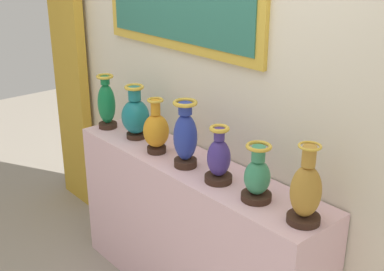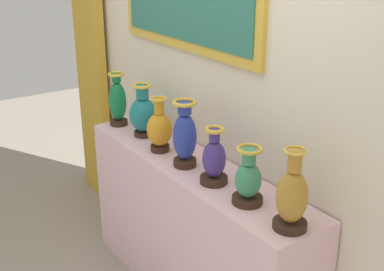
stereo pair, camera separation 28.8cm
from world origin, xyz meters
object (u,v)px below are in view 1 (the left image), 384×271
Objects in this scene: vase_indigo at (219,159)px; vase_jade at (257,177)px; vase_ochre at (306,192)px; vase_cobalt at (186,136)px; vase_teal at (135,115)px; vase_emerald at (107,104)px; vase_amber at (156,130)px.

vase_indigo is 1.06× the size of vase_jade.
vase_cobalt is at bearing -178.68° from vase_ochre.
vase_ochre reaches higher than vase_jade.
vase_teal is 1.10m from vase_jade.
vase_cobalt reaches higher than vase_emerald.
vase_jade is (0.81, 0.02, -0.02)m from vase_amber.
vase_jade is at bearing -1.39° from vase_teal.
vase_amber is 0.28m from vase_cobalt.
vase_ochre is at bearing -0.84° from vase_teal.
vase_ochre is at bearing 1.19° from vase_amber.
vase_emerald is at bearing 179.73° from vase_amber.
vase_amber reaches higher than vase_indigo.
vase_cobalt reaches higher than vase_indigo.
vase_emerald is 1.25× the size of vase_jade.
vase_amber is at bearing -178.77° from vase_indigo.
vase_cobalt is 0.54m from vase_jade.
vase_jade is 0.77× the size of vase_ochre.
vase_jade is at bearing 1.17° from vase_amber.
vase_indigo is (0.27, 0.01, -0.05)m from vase_cobalt.
vase_jade is 0.29m from vase_ochre.
vase_ochre reaches higher than vase_amber.
vase_emerald reaches higher than vase_teal.
vase_indigo is at bearing -2.20° from vase_teal.
vase_emerald reaches higher than vase_indigo.
vase_indigo is 0.82× the size of vase_ochre.
vase_indigo is at bearing -178.85° from vase_ochre.
vase_jade is at bearing 1.03° from vase_indigo.
vase_ochre is (0.56, 0.01, 0.02)m from vase_indigo.
vase_cobalt is (0.56, -0.04, 0.03)m from vase_teal.
vase_jade is (1.10, -0.03, -0.03)m from vase_teal.
vase_teal is 1.19× the size of vase_jade.
vase_indigo reaches higher than vase_jade.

